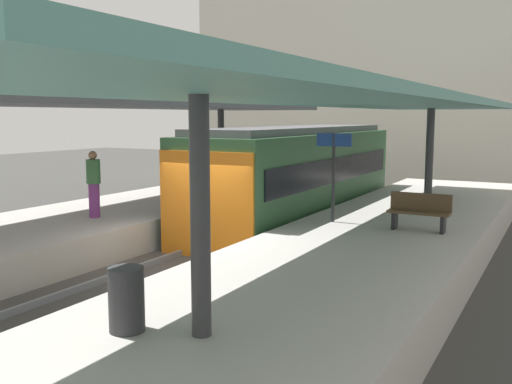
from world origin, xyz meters
The scene contains 14 objects.
ground_plane centered at (0.00, 0.00, 0.00)m, with size 80.00×80.00×0.00m, color #383835.
platform_left centered at (-3.80, 0.00, 0.50)m, with size 4.40×28.00×1.00m, color #ADA8A0.
platform_right centered at (3.80, 0.00, 0.50)m, with size 4.40×28.00×1.00m, color #ADA8A0.
track_ballast centered at (0.00, 0.00, 0.10)m, with size 3.20×28.00×0.20m, color #423F3D.
rail_near_side centered at (-0.72, 0.00, 0.27)m, with size 0.08×28.00×0.14m, color slate.
rail_far_side centered at (0.72, 0.00, 0.27)m, with size 0.08×28.00×0.14m, color slate.
commuter_train centered at (0.00, 6.19, 1.73)m, with size 2.78×10.63×3.10m.
canopy_left centered at (-3.80, 1.40, 3.93)m, with size 4.18×21.00×3.04m.
canopy_right centered at (3.80, 1.40, 3.92)m, with size 4.18×21.00×3.03m.
platform_bench centered at (4.63, 2.83, 1.46)m, with size 1.40×0.41×0.86m.
platform_sign centered at (2.48, 2.92, 2.62)m, with size 0.90×0.08×2.21m.
litter_bin centered at (2.92, -5.22, 1.40)m, with size 0.44×0.44×0.80m, color #2D2D30.
passenger_near_bench centered at (-3.23, 0.54, 1.90)m, with size 0.36×0.36×1.74m.
station_building_backdrop centered at (-1.98, 20.00, 5.50)m, with size 18.00×6.00×11.00m, color beige.
Camera 1 is at (7.55, -10.41, 3.62)m, focal length 40.19 mm.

